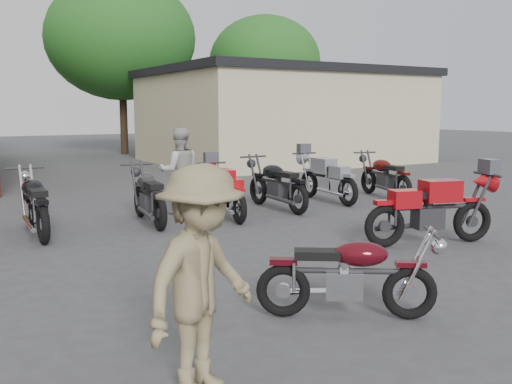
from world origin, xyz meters
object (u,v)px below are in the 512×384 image
vintage_motorcycle (350,270)px  person_light (180,171)px  row_bike_5 (276,181)px  row_bike_7 (384,174)px  row_bike_4 (226,189)px  person_tan (202,281)px  row_bike_3 (148,192)px  row_bike_6 (327,176)px  row_bike_2 (34,200)px  helmet (348,278)px  sportbike (432,206)px

vintage_motorcycle → person_light: (0.90, 6.45, 0.37)m
row_bike_5 → row_bike_7: (3.17, 0.04, -0.02)m
person_light → row_bike_4: size_ratio=0.90×
person_light → person_tan: bearing=83.4°
row_bike_3 → row_bike_7: 6.07m
row_bike_3 → row_bike_7: size_ratio=1.00×
row_bike_5 → row_bike_6: row_bike_5 is taller
row_bike_3 → row_bike_4: (1.53, -0.22, -0.02)m
person_light → row_bike_6: (3.56, -0.32, -0.28)m
row_bike_4 → row_bike_3: bearing=90.4°
row_bike_2 → row_bike_5: 4.94m
row_bike_6 → row_bike_7: row_bike_6 is taller
person_tan → row_bike_5: bearing=27.8°
row_bike_3 → row_bike_4: 1.54m
helmet → sportbike: bearing=22.4°
person_tan → row_bike_6: (6.42, 6.75, -0.27)m
row_bike_4 → row_bike_7: size_ratio=0.98×
helmet → row_bike_4: size_ratio=0.14×
row_bike_5 → sportbike: bearing=-175.8°
person_tan → row_bike_3: 6.71m
row_bike_7 → person_light: bearing=93.8°
sportbike → row_bike_5: (-0.36, 4.01, -0.01)m
row_bike_4 → person_light: bearing=43.6°
row_bike_4 → row_bike_6: bearing=-71.0°
row_bike_2 → row_bike_6: row_bike_2 is taller
vintage_motorcycle → sportbike: (3.24, 1.85, 0.11)m
helmet → row_bike_6: size_ratio=0.14×
helmet → vintage_motorcycle: bearing=-129.0°
person_tan → row_bike_7: bearing=13.7°
person_tan → row_bike_4: (3.47, 6.20, -0.30)m
person_light → row_bike_5: bearing=179.0°
row_bike_4 → vintage_motorcycle: bearing=173.4°
vintage_motorcycle → row_bike_2: 6.16m
row_bike_3 → row_bike_7: bearing=-83.0°
vintage_motorcycle → person_light: bearing=116.4°
vintage_motorcycle → helmet: bearing=85.3°
person_light → row_bike_4: 1.10m
person_tan → row_bike_7: person_tan is taller
person_tan → row_bike_2: (-0.09, 6.43, -0.26)m
person_tan → row_bike_5: person_tan is taller
person_light → row_bike_2: 3.03m
row_bike_5 → row_bike_3: bearing=90.3°
row_bike_2 → row_bike_4: 3.57m
row_bike_4 → row_bike_5: bearing=-70.1°
person_light → row_bike_5: size_ratio=0.85×
sportbike → row_bike_6: bearing=90.7°
person_light → row_bike_7: person_light is taller
person_tan → row_bike_6: person_tan is taller
row_bike_3 → row_bike_2: bearing=95.7°
person_tan → row_bike_7: 10.33m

